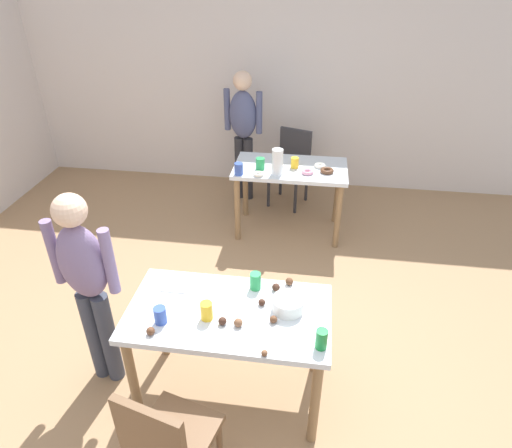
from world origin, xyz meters
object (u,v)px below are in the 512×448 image
dining_table_near (229,324)px  mixing_bowl (288,304)px  chair_far_table (291,163)px  person_girl_near (87,279)px  soda_can (321,339)px  dining_table_far (290,177)px  person_adult_far (243,126)px  chair_near_table (166,440)px  pitcher_far (277,162)px

dining_table_near → mixing_bowl: size_ratio=6.41×
chair_far_table → person_girl_near: (-1.08, -2.79, 0.38)m
soda_can → dining_table_far: bearing=98.4°
chair_far_table → person_girl_near: size_ratio=0.59×
dining_table_far → person_adult_far: 0.94m
person_adult_far → person_girl_near: bearing=-100.5°
dining_table_near → chair_near_table: 0.75m
soda_can → dining_table_near: bearing=159.2°
person_girl_near → person_adult_far: 2.84m
dining_table_far → person_girl_near: bearing=-117.6°
chair_far_table → soda_can: (0.38, -3.03, 0.31)m
dining_table_far → pitcher_far: (-0.12, -0.18, 0.25)m
chair_far_table → mixing_bowl: chair_far_table is taller
pitcher_far → mixing_bowl: bearing=-82.2°
chair_far_table → chair_near_table: bearing=-96.0°
soda_can → chair_near_table: bearing=-146.6°
mixing_bowl → soda_can: bearing=-53.3°
chair_near_table → pitcher_far: pitcher_far is taller
dining_table_far → soda_can: size_ratio=9.30×
chair_near_table → person_adult_far: bearing=93.1°
mixing_bowl → pitcher_far: 1.93m
dining_table_far → chair_far_table: 0.68m
person_girl_near → dining_table_near: bearing=-1.7°
dining_table_near → chair_far_table: (0.18, 2.82, -0.15)m
chair_near_table → person_girl_near: person_girl_near is taller
person_adult_far → pitcher_far: bearing=-60.9°
chair_far_table → mixing_bowl: size_ratio=4.50×
chair_near_table → chair_far_table: 3.55m
chair_near_table → soda_can: (0.75, 0.50, 0.31)m
dining_table_far → soda_can: soda_can is taller
dining_table_far → soda_can: (0.35, -2.36, 0.18)m
pitcher_far → dining_table_near: bearing=-92.8°
pitcher_far → person_girl_near: bearing=-117.1°
chair_near_table → soda_can: bearing=33.4°
chair_near_table → person_girl_near: (-0.71, 0.74, 0.38)m
chair_far_table → pitcher_far: 0.94m
dining_table_near → person_girl_near: size_ratio=0.84×
person_adult_far → dining_table_near: bearing=-82.3°
dining_table_near → chair_near_table: bearing=-105.1°
mixing_bowl → chair_far_table: bearing=93.7°
dining_table_near → person_adult_far: person_adult_far is taller
dining_table_near → dining_table_far: bearing=84.4°
dining_table_near → chair_far_table: size_ratio=1.42×
chair_near_table → person_girl_near: bearing=133.9°
chair_near_table → person_girl_near: size_ratio=0.59×
mixing_bowl → soda_can: size_ratio=1.58×
dining_table_near → chair_near_table: size_ratio=1.42×
dining_table_near → pitcher_far: bearing=87.2°
mixing_bowl → pitcher_far: bearing=97.8°
chair_far_table → person_girl_near: 3.02m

